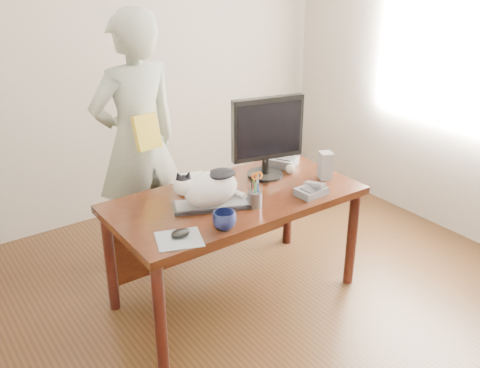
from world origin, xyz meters
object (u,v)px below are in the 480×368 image
object	(u,v)px
mouse	(180,233)
calculator	(281,161)
baseball	(290,169)
monitor	(267,133)
keyboard	(211,205)
book_stack	(196,182)
desk	(229,212)
cat	(209,187)
coffee_mug	(224,220)
speaker	(325,165)
pen_cup	(255,197)
phone	(311,190)
person	(137,143)

from	to	relation	value
mouse	calculator	bearing A→B (deg)	43.44
baseball	monitor	bearing A→B (deg)	165.29
keyboard	book_stack	size ratio (longest dim) A/B	1.77
desk	mouse	xyz separation A→B (m)	(-0.54, -0.34, 0.17)
calculator	mouse	bearing A→B (deg)	174.96
desk	mouse	size ratio (longest dim) A/B	12.56
desk	book_stack	distance (m)	0.29
cat	coffee_mug	bearing A→B (deg)	-82.00
desk	calculator	distance (m)	0.61
cat	baseball	size ratio (longest dim) A/B	6.73
keyboard	speaker	bearing A→B (deg)	18.23
desk	book_stack	bearing A→B (deg)	129.83
speaker	desk	bearing A→B (deg)	-173.45
baseball	calculator	world-z (taller)	calculator
desk	cat	world-z (taller)	cat
mouse	calculator	world-z (taller)	calculator
pen_cup	desk	bearing A→B (deg)	92.34
cat	monitor	distance (m)	0.62
cat	calculator	xyz separation A→B (m)	(0.79, 0.27, -0.10)
pen_cup	mouse	xyz separation A→B (m)	(-0.56, -0.07, -0.04)
phone	baseball	xyz separation A→B (m)	(0.11, 0.34, 0.00)
coffee_mug	calculator	bearing A→B (deg)	32.64
monitor	mouse	bearing A→B (deg)	-143.65
phone	baseball	bearing A→B (deg)	68.83
book_stack	desk	bearing A→B (deg)	-27.41
mouse	speaker	size ratio (longest dim) A/B	0.69
baseball	calculator	distance (m)	0.17
cat	calculator	world-z (taller)	cat
keyboard	coffee_mug	world-z (taller)	coffee_mug
phone	book_stack	size ratio (longest dim) A/B	0.69
coffee_mug	person	xyz separation A→B (m)	(0.02, 1.14, 0.12)
speaker	calculator	size ratio (longest dim) A/B	0.67
pen_cup	phone	size ratio (longest dim) A/B	1.16
cat	speaker	distance (m)	0.89
phone	speaker	bearing A→B (deg)	26.89
calculator	person	distance (m)	1.03
mouse	person	distance (m)	1.12
desk	phone	world-z (taller)	phone
desk	keyboard	distance (m)	0.29
pen_cup	coffee_mug	xyz separation A→B (m)	(-0.31, -0.13, -0.01)
pen_cup	mouse	bearing A→B (deg)	-173.05
monitor	book_stack	world-z (taller)	monitor
pen_cup	mouse	size ratio (longest dim) A/B	1.76
mouse	baseball	size ratio (longest dim) A/B	1.92
coffee_mug	speaker	world-z (taller)	speaker
monitor	calculator	size ratio (longest dim) A/B	2.05
pen_cup	calculator	distance (m)	0.70
desk	cat	size ratio (longest dim) A/B	3.59
speaker	cat	bearing A→B (deg)	-162.03
calculator	coffee_mug	bearing A→B (deg)	-176.39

